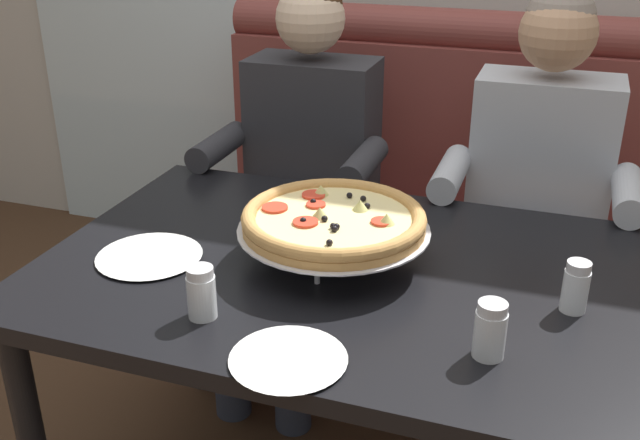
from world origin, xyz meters
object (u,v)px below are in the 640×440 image
diner_left (302,165)px  pizza (334,221)px  shaker_parmesan (490,334)px  dining_table (349,299)px  booth_bench (425,236)px  shaker_pepper_flakes (575,290)px  plate_near_left (149,254)px  patio_chair (215,81)px  shaker_oregano (202,296)px  plate_near_right (288,356)px  diner_right (536,193)px

diner_left → pizza: bearing=-63.8°
pizza → shaker_parmesan: pizza is taller
dining_table → booth_bench: bearing=90.0°
pizza → shaker_pepper_flakes: bearing=-5.4°
diner_left → shaker_parmesan: size_ratio=11.72×
dining_table → pizza: (-0.04, 0.02, 0.18)m
plate_near_left → patio_chair: bearing=113.5°
shaker_pepper_flakes → patio_chair: size_ratio=0.12×
plate_near_left → shaker_pepper_flakes: bearing=4.9°
shaker_oregano → plate_near_left: bearing=141.5°
booth_bench → plate_near_right: bearing=-90.0°
pizza → plate_near_left: 0.42m
pizza → plate_near_right: (0.04, -0.39, -0.09)m
patio_chair → shaker_pepper_flakes: bearing=-49.5°
diner_left → dining_table: bearing=-61.4°
pizza → shaker_parmesan: (0.38, -0.26, -0.05)m
booth_bench → pizza: (-0.04, -0.90, 0.44)m
shaker_oregano → plate_near_right: size_ratio=0.50×
dining_table → plate_near_right: 0.38m
dining_table → diner_left: bearing=118.6°
shaker_parmesan → plate_near_left: 0.78m
shaker_pepper_flakes → plate_near_right: (-0.47, -0.34, -0.03)m
diner_left → diner_right: (0.71, 0.00, 0.00)m
shaker_parmesan → shaker_pepper_flakes: shaker_parmesan is taller
pizza → patio_chair: bearing=122.6°
diner_right → shaker_pepper_flakes: 0.69m
pizza → plate_near_left: bearing=-162.3°
booth_bench → plate_near_right: booth_bench is taller
diner_left → patio_chair: diner_left is taller
shaker_parmesan → diner_right: bearing=88.4°
patio_chair → diner_right: bearing=-40.9°
plate_near_left → plate_near_right: size_ratio=1.12×
shaker_pepper_flakes → shaker_parmesan: bearing=-123.2°
shaker_pepper_flakes → shaker_oregano: bearing=-159.1°
booth_bench → shaker_parmesan: bearing=-74.1°
diner_right → shaker_pepper_flakes: diner_right is taller
diner_right → shaker_parmesan: (-0.02, -0.89, 0.08)m
shaker_parmesan → plate_near_right: (-0.33, -0.13, -0.04)m
patio_chair → diner_left: bearing=-55.1°
plate_near_right → pizza: bearing=96.3°
diner_left → pizza: 0.72m
dining_table → plate_near_right: size_ratio=6.41×
booth_bench → plate_near_right: 1.34m
booth_bench → pizza: 1.00m
diner_right → plate_near_left: diner_right is taller
shaker_oregano → shaker_pepper_flakes: size_ratio=1.01×
diner_left → shaker_parmesan: bearing=-52.4°
shaker_oregano → shaker_parmesan: 0.54m
shaker_pepper_flakes → pizza: bearing=174.6°
shaker_parmesan → patio_chair: bearing=125.9°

